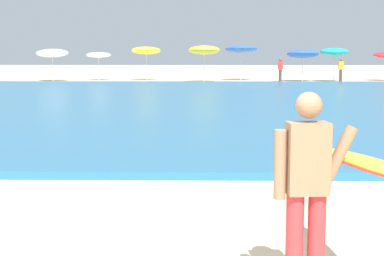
{
  "coord_description": "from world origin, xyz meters",
  "views": [
    {
      "loc": [
        0.25,
        -4.36,
        2.06
      ],
      "look_at": [
        0.12,
        2.93,
        1.1
      ],
      "focal_mm": 54.98,
      "sensor_mm": 36.0,
      "label": 1
    }
  ],
  "objects_px": {
    "beach_umbrella_6": "(334,52)",
    "beach_umbrella_4": "(241,49)",
    "beach_umbrella_0": "(52,53)",
    "beach_umbrella_2": "(146,51)",
    "beach_umbrella_3": "(204,50)",
    "beach_umbrella_5": "(303,54)",
    "beachgoer_near_row_left": "(341,69)",
    "beachgoer_near_row_mid": "(280,69)",
    "beach_umbrella_1": "(99,55)",
    "surfer_with_board": "(339,175)"
  },
  "relations": [
    {
      "from": "beach_umbrella_0",
      "to": "beach_umbrella_2",
      "type": "distance_m",
      "value": 6.36
    },
    {
      "from": "beachgoer_near_row_left",
      "to": "beach_umbrella_5",
      "type": "bearing_deg",
      "value": 156.71
    },
    {
      "from": "beach_umbrella_0",
      "to": "beach_umbrella_6",
      "type": "bearing_deg",
      "value": -0.62
    },
    {
      "from": "beach_umbrella_1",
      "to": "beach_umbrella_2",
      "type": "height_order",
      "value": "beach_umbrella_2"
    },
    {
      "from": "beach_umbrella_5",
      "to": "beach_umbrella_3",
      "type": "bearing_deg",
      "value": -170.48
    },
    {
      "from": "beach_umbrella_2",
      "to": "beachgoer_near_row_left",
      "type": "xyz_separation_m",
      "value": [
        12.99,
        -2.4,
        -1.22
      ]
    },
    {
      "from": "beach_umbrella_1",
      "to": "beach_umbrella_4",
      "type": "distance_m",
      "value": 9.86
    },
    {
      "from": "beach_umbrella_0",
      "to": "beach_umbrella_5",
      "type": "xyz_separation_m",
      "value": [
        16.85,
        0.08,
        -0.05
      ]
    },
    {
      "from": "beach_umbrella_0",
      "to": "beach_umbrella_5",
      "type": "bearing_deg",
      "value": 0.26
    },
    {
      "from": "beach_umbrella_4",
      "to": "beach_umbrella_5",
      "type": "bearing_deg",
      "value": -19.46
    },
    {
      "from": "beach_umbrella_1",
      "to": "beach_umbrella_5",
      "type": "bearing_deg",
      "value": -3.5
    },
    {
      "from": "surfer_with_board",
      "to": "beach_umbrella_5",
      "type": "relative_size",
      "value": 1.24
    },
    {
      "from": "beachgoer_near_row_mid",
      "to": "beach_umbrella_5",
      "type": "bearing_deg",
      "value": 18.5
    },
    {
      "from": "beach_umbrella_2",
      "to": "beachgoer_near_row_left",
      "type": "bearing_deg",
      "value": -10.48
    },
    {
      "from": "beach_umbrella_2",
      "to": "beach_umbrella_6",
      "type": "distance_m",
      "value": 12.8
    },
    {
      "from": "surfer_with_board",
      "to": "beach_umbrella_1",
      "type": "relative_size",
      "value": 1.39
    },
    {
      "from": "beach_umbrella_4",
      "to": "beach_umbrella_0",
      "type": "bearing_deg",
      "value": -173.29
    },
    {
      "from": "beach_umbrella_2",
      "to": "beach_umbrella_3",
      "type": "bearing_deg",
      "value": -31.84
    },
    {
      "from": "beach_umbrella_6",
      "to": "beachgoer_near_row_mid",
      "type": "height_order",
      "value": "beach_umbrella_6"
    },
    {
      "from": "beach_umbrella_6",
      "to": "beach_umbrella_4",
      "type": "bearing_deg",
      "value": 164.29
    },
    {
      "from": "beachgoer_near_row_mid",
      "to": "beach_umbrella_3",
      "type": "bearing_deg",
      "value": -173.38
    },
    {
      "from": "beach_umbrella_0",
      "to": "beach_umbrella_5",
      "type": "height_order",
      "value": "beach_umbrella_0"
    },
    {
      "from": "beach_umbrella_5",
      "to": "beachgoer_near_row_mid",
      "type": "height_order",
      "value": "beach_umbrella_5"
    },
    {
      "from": "beach_umbrella_1",
      "to": "beach_umbrella_2",
      "type": "relative_size",
      "value": 0.81
    },
    {
      "from": "beach_umbrella_5",
      "to": "beachgoer_near_row_mid",
      "type": "relative_size",
      "value": 1.39
    },
    {
      "from": "beach_umbrella_4",
      "to": "beach_umbrella_6",
      "type": "height_order",
      "value": "beach_umbrella_4"
    },
    {
      "from": "beach_umbrella_3",
      "to": "beach_umbrella_5",
      "type": "distance_m",
      "value": 6.71
    },
    {
      "from": "beach_umbrella_3",
      "to": "beach_umbrella_6",
      "type": "relative_size",
      "value": 1.07
    },
    {
      "from": "beach_umbrella_5",
      "to": "beachgoer_near_row_mid",
      "type": "bearing_deg",
      "value": -161.5
    },
    {
      "from": "beach_umbrella_2",
      "to": "beach_umbrella_6",
      "type": "relative_size",
      "value": 1.06
    },
    {
      "from": "beach_umbrella_6",
      "to": "beach_umbrella_2",
      "type": "bearing_deg",
      "value": 172.46
    },
    {
      "from": "surfer_with_board",
      "to": "beach_umbrella_5",
      "type": "height_order",
      "value": "beach_umbrella_5"
    },
    {
      "from": "surfer_with_board",
      "to": "beach_umbrella_4",
      "type": "bearing_deg",
      "value": 87.57
    },
    {
      "from": "beach_umbrella_2",
      "to": "beach_umbrella_0",
      "type": "bearing_deg",
      "value": -166.58
    },
    {
      "from": "beachgoer_near_row_left",
      "to": "beach_umbrella_2",
      "type": "bearing_deg",
      "value": 169.52
    },
    {
      "from": "beach_umbrella_0",
      "to": "beach_umbrella_3",
      "type": "xyz_separation_m",
      "value": [
        10.23,
        -1.03,
        0.2
      ]
    },
    {
      "from": "beach_umbrella_5",
      "to": "beachgoer_near_row_left",
      "type": "height_order",
      "value": "beach_umbrella_5"
    },
    {
      "from": "surfer_with_board",
      "to": "beach_umbrella_2",
      "type": "relative_size",
      "value": 1.13
    },
    {
      "from": "surfer_with_board",
      "to": "beach_umbrella_6",
      "type": "xyz_separation_m",
      "value": [
        7.62,
        34.63,
        0.96
      ]
    },
    {
      "from": "beach_umbrella_6",
      "to": "surfer_with_board",
      "type": "bearing_deg",
      "value": -102.41
    },
    {
      "from": "beach_umbrella_1",
      "to": "beachgoer_near_row_left",
      "type": "relative_size",
      "value": 1.24
    },
    {
      "from": "beach_umbrella_1",
      "to": "beach_umbrella_2",
      "type": "distance_m",
      "value": 3.28
    },
    {
      "from": "beachgoer_near_row_left",
      "to": "beach_umbrella_3",
      "type": "bearing_deg",
      "value": -179.31
    },
    {
      "from": "beach_umbrella_3",
      "to": "beach_umbrella_2",
      "type": "bearing_deg",
      "value": 148.16
    },
    {
      "from": "beach_umbrella_2",
      "to": "beach_umbrella_3",
      "type": "height_order",
      "value": "beach_umbrella_3"
    },
    {
      "from": "beach_umbrella_3",
      "to": "beach_umbrella_4",
      "type": "xyz_separation_m",
      "value": [
        2.57,
        2.54,
        0.07
      ]
    },
    {
      "from": "beach_umbrella_4",
      "to": "beachgoer_near_row_left",
      "type": "relative_size",
      "value": 1.57
    },
    {
      "from": "surfer_with_board",
      "to": "beach_umbrella_0",
      "type": "height_order",
      "value": "beach_umbrella_0"
    },
    {
      "from": "beach_umbrella_0",
      "to": "beachgoer_near_row_mid",
      "type": "bearing_deg",
      "value": -1.67
    },
    {
      "from": "beach_umbrella_3",
      "to": "beach_umbrella_1",
      "type": "bearing_deg",
      "value": 164.91
    }
  ]
}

